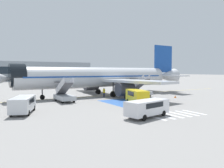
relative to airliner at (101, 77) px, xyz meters
name	(u,v)px	position (x,y,z in m)	size (l,w,h in m)	color
ground_plane	(95,96)	(-1.49, -0.08, -3.72)	(600.00, 600.00, 0.00)	gray
apron_leadline_yellow	(98,96)	(-0.63, -0.03, -3.72)	(0.20, 75.80, 0.01)	gold
apron_stand_patch_blue	(126,102)	(-0.63, -10.46, -3.72)	(6.48, 8.28, 0.01)	#2856A8
apron_walkway_bar_0	(155,117)	(-4.23, -21.68, -3.72)	(0.44, 3.60, 0.01)	silver
apron_walkway_bar_1	(163,116)	(-3.03, -21.68, -3.72)	(0.44, 3.60, 0.01)	silver
apron_walkway_bar_2	(172,115)	(-1.83, -21.68, -3.72)	(0.44, 3.60, 0.01)	silver
apron_walkway_bar_3	(179,114)	(-0.63, -21.68, -3.72)	(0.44, 3.60, 0.01)	silver
apron_walkway_bar_4	(187,113)	(0.57, -21.68, -3.72)	(0.44, 3.60, 0.01)	silver
apron_walkway_bar_5	(194,112)	(1.77, -21.68, -3.72)	(0.44, 3.60, 0.01)	silver
airliner	(101,77)	(0.00, 0.00, 0.00)	(42.20, 31.34, 11.19)	silver
boarding_stairs_forward	(64,96)	(-9.13, -5.00, -2.73)	(2.45, 5.32, 4.00)	#ADB2BA
boarding_stairs_aft	(140,91)	(6.75, -4.18, -2.69)	(2.45, 5.32, 4.30)	#ADB2BA
fuel_tanker	(80,82)	(4.43, 23.66, -1.98)	(9.38, 3.64, 3.44)	#38383D
service_van_0	(23,103)	(-16.29, -12.37, -2.55)	(3.69, 5.87, 1.93)	silver
service_van_1	(147,107)	(-4.88, -21.19, -2.60)	(5.72, 3.21, 1.83)	silver
service_van_2	(137,96)	(-0.33, -12.89, -2.45)	(3.15, 5.26, 2.13)	yellow
ground_crew_0	(104,92)	(-0.78, -2.82, -2.68)	(0.48, 0.34, 1.79)	#191E38
ground_crew_1	(125,93)	(1.47, -6.68, -2.74)	(0.46, 0.30, 1.71)	#2D2D33
traffic_cone_0	(175,96)	(10.53, -9.96, -3.47)	(0.44, 0.44, 0.49)	orange
terminal_building	(4,71)	(-13.71, 84.97, 1.35)	(91.08, 12.10, 10.13)	#89939E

